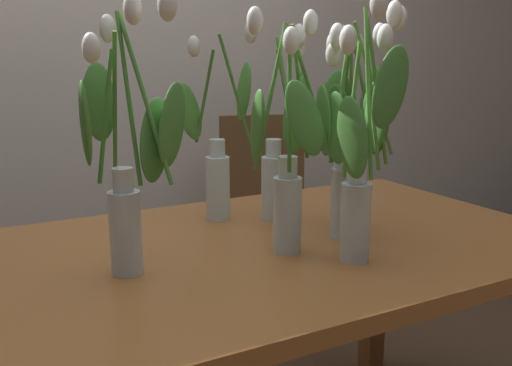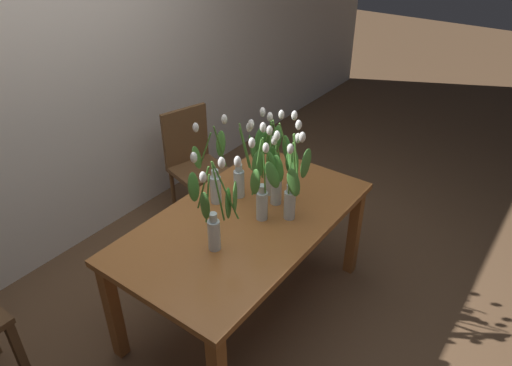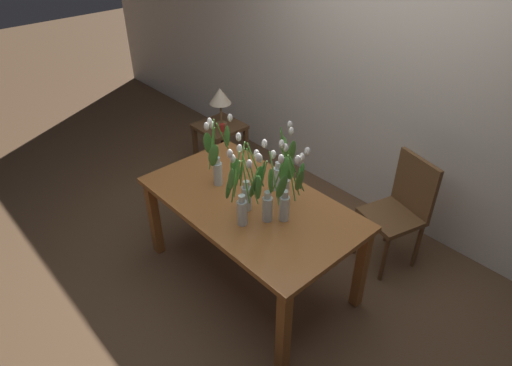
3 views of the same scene
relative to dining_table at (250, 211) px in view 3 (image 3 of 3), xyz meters
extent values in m
plane|color=brown|center=(0.00, 0.00, -0.65)|extent=(18.00, 18.00, 0.00)
cube|color=silver|center=(0.00, 1.54, 0.70)|extent=(9.00, 0.10, 2.70)
cube|color=#A3602D|center=(0.00, 0.00, 0.07)|extent=(1.60, 0.90, 0.04)
cube|color=#A3602D|center=(-0.74, -0.39, -0.30)|extent=(0.07, 0.07, 0.70)
cube|color=#A3602D|center=(0.74, -0.39, -0.30)|extent=(0.07, 0.07, 0.70)
cube|color=#A3602D|center=(-0.74, 0.39, -0.30)|extent=(0.07, 0.07, 0.70)
cube|color=#A3602D|center=(0.74, 0.39, -0.30)|extent=(0.07, 0.07, 0.70)
cylinder|color=silver|center=(0.03, 0.25, 0.18)|extent=(0.07, 0.07, 0.18)
cylinder|color=silver|center=(0.03, 0.25, 0.30)|extent=(0.04, 0.04, 0.05)
cylinder|color=silver|center=(0.03, 0.25, 0.15)|extent=(0.06, 0.06, 0.11)
cylinder|color=#478433|center=(0.08, 0.25, 0.45)|extent=(0.10, 0.01, 0.31)
ellipsoid|color=white|center=(0.13, 0.25, 0.61)|extent=(0.04, 0.04, 0.06)
ellipsoid|color=#4C8E38|center=(0.13, 0.28, 0.45)|extent=(0.04, 0.08, 0.17)
cylinder|color=#478433|center=(0.02, 0.31, 0.43)|extent=(0.02, 0.11, 0.27)
ellipsoid|color=white|center=(0.01, 0.36, 0.57)|extent=(0.04, 0.04, 0.06)
ellipsoid|color=#4C8E38|center=(-0.01, 0.35, 0.39)|extent=(0.11, 0.03, 0.18)
cylinder|color=silver|center=(0.24, -0.06, 0.18)|extent=(0.07, 0.07, 0.18)
cylinder|color=silver|center=(0.24, -0.06, 0.30)|extent=(0.04, 0.04, 0.05)
cylinder|color=silver|center=(0.24, -0.06, 0.15)|extent=(0.06, 0.06, 0.11)
cylinder|color=#56933D|center=(0.31, -0.07, 0.46)|extent=(0.12, 0.03, 0.33)
ellipsoid|color=white|center=(0.37, -0.08, 0.64)|extent=(0.04, 0.04, 0.06)
ellipsoid|color=#427F33|center=(0.35, -0.05, 0.42)|extent=(0.05, 0.11, 0.18)
cylinder|color=#56933D|center=(0.20, -0.07, 0.42)|extent=(0.06, 0.02, 0.26)
ellipsoid|color=white|center=(0.18, -0.07, 0.55)|extent=(0.04, 0.04, 0.06)
ellipsoid|color=#427F33|center=(0.17, -0.10, 0.38)|extent=(0.05, 0.11, 0.18)
cylinder|color=silver|center=(0.16, -0.21, 0.18)|extent=(0.07, 0.07, 0.18)
cylinder|color=silver|center=(0.16, -0.21, 0.30)|extent=(0.04, 0.04, 0.05)
cylinder|color=silver|center=(0.16, -0.21, 0.15)|extent=(0.06, 0.06, 0.11)
cylinder|color=#56933D|center=(0.22, -0.19, 0.46)|extent=(0.11, 0.04, 0.33)
ellipsoid|color=white|center=(0.27, -0.17, 0.64)|extent=(0.04, 0.04, 0.06)
ellipsoid|color=#427F33|center=(0.25, -0.15, 0.40)|extent=(0.05, 0.08, 0.17)
cylinder|color=#56933D|center=(0.14, -0.25, 0.47)|extent=(0.02, 0.07, 0.35)
ellipsoid|color=white|center=(0.14, -0.28, 0.65)|extent=(0.04, 0.04, 0.06)
ellipsoid|color=#427F33|center=(0.16, -0.29, 0.49)|extent=(0.11, 0.04, 0.18)
cylinder|color=#56933D|center=(0.12, -0.22, 0.43)|extent=(0.05, 0.03, 0.29)
ellipsoid|color=white|center=(0.10, -0.23, 0.58)|extent=(0.04, 0.04, 0.06)
ellipsoid|color=#427F33|center=(0.10, -0.26, 0.38)|extent=(0.04, 0.11, 0.18)
cylinder|color=#56933D|center=(0.19, -0.20, 0.44)|extent=(0.07, 0.01, 0.29)
ellipsoid|color=white|center=(0.22, -0.20, 0.58)|extent=(0.04, 0.04, 0.06)
ellipsoid|color=#427F33|center=(0.23, -0.17, 0.41)|extent=(0.06, 0.09, 0.18)
cylinder|color=silver|center=(-0.32, -0.04, 0.18)|extent=(0.07, 0.07, 0.18)
cylinder|color=silver|center=(-0.32, -0.04, 0.30)|extent=(0.04, 0.04, 0.05)
cylinder|color=silver|center=(-0.32, -0.04, 0.15)|extent=(0.06, 0.06, 0.11)
cylinder|color=#478433|center=(-0.28, -0.10, 0.46)|extent=(0.07, 0.11, 0.33)
ellipsoid|color=white|center=(-0.25, -0.15, 0.64)|extent=(0.04, 0.04, 0.06)
ellipsoid|color=#427F33|center=(-0.24, -0.12, 0.42)|extent=(0.11, 0.07, 0.18)
cylinder|color=#478433|center=(-0.35, -0.03, 0.43)|extent=(0.05, 0.01, 0.27)
ellipsoid|color=white|center=(-0.37, -0.03, 0.56)|extent=(0.04, 0.04, 0.06)
ellipsoid|color=#427F33|center=(-0.39, -0.05, 0.42)|extent=(0.04, 0.09, 0.18)
cylinder|color=#478433|center=(-0.31, 0.03, 0.45)|extent=(0.02, 0.11, 0.30)
ellipsoid|color=white|center=(-0.30, 0.09, 0.60)|extent=(0.04, 0.04, 0.06)
ellipsoid|color=#427F33|center=(-0.33, 0.07, 0.45)|extent=(0.07, 0.04, 0.17)
cylinder|color=#478433|center=(-0.31, -0.07, 0.46)|extent=(0.03, 0.06, 0.34)
ellipsoid|color=white|center=(-0.30, -0.09, 0.63)|extent=(0.04, 0.04, 0.06)
ellipsoid|color=#427F33|center=(-0.27, -0.10, 0.38)|extent=(0.10, 0.06, 0.18)
cylinder|color=silver|center=(0.31, 0.03, 0.18)|extent=(0.07, 0.07, 0.18)
cylinder|color=silver|center=(0.31, 0.03, 0.30)|extent=(0.04, 0.04, 0.05)
cylinder|color=silver|center=(0.31, 0.03, 0.15)|extent=(0.06, 0.06, 0.11)
cylinder|color=#56933D|center=(0.26, 0.01, 0.43)|extent=(0.08, 0.04, 0.28)
ellipsoid|color=white|center=(0.23, -0.01, 0.57)|extent=(0.04, 0.04, 0.06)
ellipsoid|color=#427F33|center=(0.24, -0.03, 0.40)|extent=(0.08, 0.09, 0.18)
cylinder|color=#56933D|center=(0.34, 0.06, 0.44)|extent=(0.07, 0.06, 0.28)
ellipsoid|color=white|center=(0.38, 0.09, 0.58)|extent=(0.04, 0.04, 0.06)
ellipsoid|color=#427F33|center=(0.36, 0.11, 0.40)|extent=(0.07, 0.09, 0.18)
cylinder|color=#56933D|center=(0.34, 0.09, 0.45)|extent=(0.07, 0.11, 0.29)
ellipsoid|color=white|center=(0.37, 0.14, 0.60)|extent=(0.04, 0.04, 0.06)
ellipsoid|color=#427F33|center=(0.34, 0.14, 0.43)|extent=(0.11, 0.06, 0.18)
cylinder|color=#56933D|center=(0.36, 0.03, 0.45)|extent=(0.09, 0.01, 0.30)
ellipsoid|color=white|center=(0.40, 0.03, 0.60)|extent=(0.04, 0.04, 0.06)
ellipsoid|color=#427F33|center=(0.40, 0.06, 0.44)|extent=(0.05, 0.08, 0.17)
cylinder|color=silver|center=(0.05, -0.08, 0.18)|extent=(0.07, 0.07, 0.18)
cylinder|color=silver|center=(0.05, -0.08, 0.30)|extent=(0.04, 0.04, 0.05)
cylinder|color=silver|center=(0.05, -0.08, 0.15)|extent=(0.06, 0.06, 0.11)
cylinder|color=#478433|center=(0.12, -0.09, 0.44)|extent=(0.11, 0.02, 0.28)
ellipsoid|color=white|center=(0.17, -0.10, 0.59)|extent=(0.04, 0.04, 0.06)
ellipsoid|color=#427F33|center=(0.16, -0.07, 0.40)|extent=(0.03, 0.10, 0.18)
cylinder|color=#478433|center=(0.11, -0.04, 0.46)|extent=(0.10, 0.07, 0.32)
ellipsoid|color=white|center=(0.15, -0.01, 0.62)|extent=(0.04, 0.04, 0.06)
ellipsoid|color=#427F33|center=(0.13, 0.00, 0.39)|extent=(0.08, 0.08, 0.17)
cylinder|color=#478433|center=(0.01, -0.08, 0.46)|extent=(0.08, 0.02, 0.32)
ellipsoid|color=white|center=(-0.03, -0.07, 0.62)|extent=(0.04, 0.04, 0.06)
ellipsoid|color=#427F33|center=(-0.04, -0.10, 0.39)|extent=(0.03, 0.10, 0.18)
cylinder|color=#478433|center=(0.04, -0.10, 0.43)|extent=(0.02, 0.04, 0.29)
ellipsoid|color=white|center=(0.04, -0.12, 0.58)|extent=(0.04, 0.04, 0.06)
ellipsoid|color=#427F33|center=(0.05, -0.15, 0.42)|extent=(0.10, 0.10, 0.18)
cylinder|color=silver|center=(0.16, 0.17, 0.18)|extent=(0.07, 0.07, 0.18)
cylinder|color=silver|center=(0.16, 0.17, 0.30)|extent=(0.04, 0.04, 0.05)
cylinder|color=silver|center=(0.16, 0.17, 0.15)|extent=(0.06, 0.06, 0.11)
cylinder|color=#56933D|center=(0.18, 0.13, 0.44)|extent=(0.04, 0.07, 0.30)
ellipsoid|color=white|center=(0.19, 0.10, 0.60)|extent=(0.04, 0.04, 0.06)
ellipsoid|color=#427F33|center=(0.22, 0.10, 0.41)|extent=(0.08, 0.08, 0.18)
cylinder|color=#56933D|center=(0.19, 0.15, 0.43)|extent=(0.04, 0.05, 0.27)
ellipsoid|color=white|center=(0.21, 0.12, 0.57)|extent=(0.04, 0.04, 0.06)
ellipsoid|color=#427F33|center=(0.24, 0.13, 0.42)|extent=(0.09, 0.07, 0.18)
cube|color=brown|center=(0.61, 0.94, -0.20)|extent=(0.49, 0.49, 0.04)
cylinder|color=brown|center=(0.73, 0.73, -0.43)|extent=(0.04, 0.04, 0.43)
cylinder|color=brown|center=(0.40, 0.82, -0.43)|extent=(0.04, 0.04, 0.43)
cylinder|color=brown|center=(0.82, 1.06, -0.43)|extent=(0.04, 0.04, 0.43)
cylinder|color=brown|center=(0.49, 1.15, -0.43)|extent=(0.04, 0.04, 0.43)
cube|color=brown|center=(0.66, 1.11, 0.05)|extent=(0.39, 0.14, 0.46)
cube|color=brown|center=(-1.38, 0.81, -0.12)|extent=(0.44, 0.44, 0.04)
cube|color=brown|center=(-1.57, 0.62, -0.39)|extent=(0.04, 0.04, 0.51)
cube|color=brown|center=(-1.19, 0.62, -0.39)|extent=(0.04, 0.04, 0.51)
cube|color=brown|center=(-1.57, 1.00, -0.39)|extent=(0.04, 0.04, 0.51)
cube|color=brown|center=(-1.19, 1.00, -0.39)|extent=(0.04, 0.04, 0.51)
cylinder|color=olive|center=(-1.38, 0.83, -0.09)|extent=(0.12, 0.12, 0.02)
cylinder|color=olive|center=(-1.38, 0.83, 0.03)|extent=(0.02, 0.02, 0.22)
cone|color=beige|center=(-1.38, 0.83, 0.22)|extent=(0.22, 0.22, 0.16)
cylinder|color=#B72D23|center=(-1.26, 0.75, -0.06)|extent=(0.06, 0.06, 0.07)
camera|label=1|loc=(-0.63, -1.18, 0.55)|focal=40.12mm
camera|label=2|loc=(-1.78, -1.38, 1.73)|focal=32.97mm
camera|label=3|loc=(1.90, -1.67, 1.96)|focal=31.01mm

